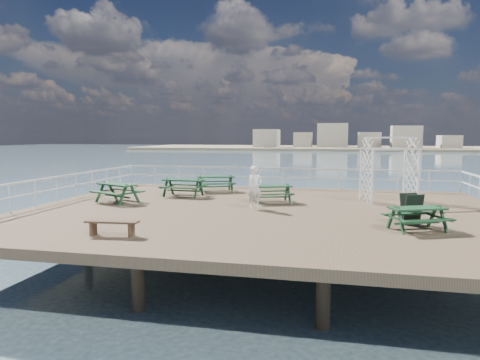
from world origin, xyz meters
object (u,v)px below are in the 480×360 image
trellis_arbor (389,173)px  person (255,187)px  picnic_table_a (216,180)px  picnic_table_d (117,189)px  flat_bench_near (112,224)px  picnic_table_b (183,184)px  picnic_table_c (271,190)px  picnic_table_e (417,214)px

trellis_arbor → person: size_ratio=1.67×
person → picnic_table_a: bearing=84.4°
person → trellis_arbor: bearing=-7.8°
picnic_table_d → person: size_ratio=1.39×
flat_bench_near → person: bearing=55.1°
flat_bench_near → trellis_arbor: bearing=40.4°
picnic_table_b → trellis_arbor: size_ratio=0.70×
picnic_table_b → picnic_table_c: 4.38m
picnic_table_c → trellis_arbor: (4.86, 1.35, 0.70)m
picnic_table_c → picnic_table_e: picnic_table_c is taller
picnic_table_c → person: size_ratio=1.23×
trellis_arbor → person: 6.08m
picnic_table_c → picnic_table_d: picnic_table_d is taller
picnic_table_e → flat_bench_near: picnic_table_e is taller
picnic_table_a → person: 5.37m
picnic_table_b → picnic_table_e: 10.70m
picnic_table_d → flat_bench_near: size_ratio=1.50×
picnic_table_a → picnic_table_e: bearing=-64.0°
picnic_table_b → picnic_table_e: (9.28, -5.34, -0.07)m
flat_bench_near → picnic_table_d: bearing=112.8°
picnic_table_c → picnic_table_e: (5.01, -4.36, -0.01)m
picnic_table_b → picnic_table_a: bearing=65.4°
picnic_table_e → picnic_table_b: bearing=127.6°
picnic_table_c → picnic_table_d: 6.52m
picnic_table_e → picnic_table_a: bearing=116.2°
picnic_table_a → picnic_table_b: picnic_table_b is taller
picnic_table_d → flat_bench_near: (2.86, -5.59, -0.25)m
picnic_table_a → picnic_table_b: 2.17m
picnic_table_e → person: (-5.41, 2.70, 0.32)m
picnic_table_a → person: size_ratio=1.36×
picnic_table_c → flat_bench_near: bearing=-136.4°
picnic_table_b → flat_bench_near: (0.75, -7.92, -0.25)m
picnic_table_a → picnic_table_e: 10.99m
picnic_table_b → person: bearing=-30.8°
picnic_table_e → flat_bench_near: (-8.53, -2.58, -0.18)m
picnic_table_a → picnic_table_b: bearing=-140.8°
picnic_table_a → picnic_table_e: picnic_table_a is taller
picnic_table_b → picnic_table_d: 3.14m
picnic_table_b → person: 4.69m
picnic_table_c → picnic_table_e: size_ratio=1.01×
picnic_table_b → trellis_arbor: trellis_arbor is taller
picnic_table_a → trellis_arbor: (8.11, -1.54, 0.66)m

